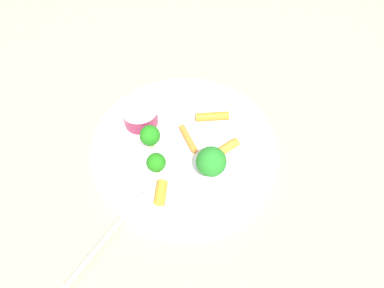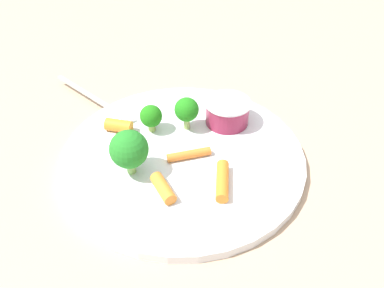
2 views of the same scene
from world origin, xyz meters
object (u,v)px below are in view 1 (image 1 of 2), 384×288
object	(u,v)px
plate	(184,147)
carrot_stick_1	(227,148)
broccoli_floret_2	(150,136)
fork	(111,232)
carrot_stick_0	(188,138)
carrot_stick_2	(161,193)
broccoli_floret_0	(211,162)
broccoli_floret_1	(156,163)
sauce_cup	(140,115)
carrot_stick_3	(212,116)

from	to	relation	value
plate	carrot_stick_1	size ratio (longest dim) A/B	7.35
broccoli_floret_2	carrot_stick_1	xyz separation A→B (m)	(-0.11, 0.06, -0.02)
fork	carrot_stick_0	bearing A→B (deg)	-150.42
fork	carrot_stick_2	bearing A→B (deg)	-166.08
broccoli_floret_0	broccoli_floret_1	world-z (taller)	broccoli_floret_0
sauce_cup	carrot_stick_0	world-z (taller)	sauce_cup
broccoli_floret_1	fork	bearing A→B (deg)	33.11
carrot_stick_1	broccoli_floret_1	bearing A→B (deg)	-7.41
broccoli_floret_1	carrot_stick_3	size ratio (longest dim) A/B	0.67
broccoli_floret_0	carrot_stick_1	distance (m)	0.06
sauce_cup	broccoli_floret_1	size ratio (longest dim) A/B	1.61
broccoli_floret_0	carrot_stick_2	size ratio (longest dim) A/B	1.65
broccoli_floret_0	broccoli_floret_1	size ratio (longest dim) A/B	1.52
sauce_cup	fork	world-z (taller)	sauce_cup
sauce_cup	carrot_stick_3	xyz separation A→B (m)	(-0.11, 0.05, -0.01)
sauce_cup	broccoli_floret_1	world-z (taller)	broccoli_floret_1
carrot_stick_2	broccoli_floret_2	bearing A→B (deg)	-103.96
sauce_cup	carrot_stick_3	distance (m)	0.13
sauce_cup	carrot_stick_1	world-z (taller)	sauce_cup
sauce_cup	carrot_stick_2	size ratio (longest dim) A/B	1.74
broccoli_floret_0	carrot_stick_3	world-z (taller)	broccoli_floret_0
carrot_stick_3	sauce_cup	bearing A→B (deg)	-24.13
broccoli_floret_1	broccoli_floret_0	bearing A→B (deg)	149.24
carrot_stick_0	carrot_stick_1	world-z (taller)	carrot_stick_1
broccoli_floret_2	carrot_stick_0	size ratio (longest dim) A/B	0.85
broccoli_floret_1	broccoli_floret_2	size ratio (longest dim) A/B	0.82
sauce_cup	fork	bearing A→B (deg)	56.11
carrot_stick_3	fork	bearing A→B (deg)	27.53
broccoli_floret_1	carrot_stick_0	size ratio (longest dim) A/B	0.70
broccoli_floret_2	carrot_stick_3	bearing A→B (deg)	-176.71
sauce_cup	broccoli_floret_2	world-z (taller)	broccoli_floret_2
broccoli_floret_2	carrot_stick_0	bearing A→B (deg)	165.12
sauce_cup	carrot_stick_0	bearing A→B (deg)	126.86
carrot_stick_2	fork	size ratio (longest dim) A/B	0.22
carrot_stick_0	broccoli_floret_0	bearing A→B (deg)	92.06
carrot_stick_3	carrot_stick_0	bearing A→B (deg)	21.17
broccoli_floret_2	plate	bearing A→B (deg)	156.80
plate	broccoli_floret_2	bearing A→B (deg)	-23.20
carrot_stick_0	fork	world-z (taller)	carrot_stick_0
broccoli_floret_0	carrot_stick_0	distance (m)	0.08
sauce_cup	carrot_stick_3	world-z (taller)	sauce_cup
broccoli_floret_0	fork	size ratio (longest dim) A/B	0.37
carrot_stick_2	carrot_stick_3	size ratio (longest dim) A/B	0.62
carrot_stick_1	carrot_stick_2	bearing A→B (deg)	12.01
broccoli_floret_0	carrot_stick_3	bearing A→B (deg)	-119.93
plate	carrot_stick_1	bearing A→B (deg)	144.96
plate	fork	xyz separation A→B (m)	(0.16, 0.09, 0.01)
broccoli_floret_0	carrot_stick_2	bearing A→B (deg)	0.08
carrot_stick_3	broccoli_floret_0	bearing A→B (deg)	60.07
broccoli_floret_2	carrot_stick_1	size ratio (longest dim) A/B	1.12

